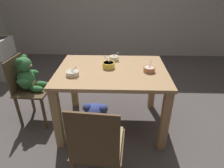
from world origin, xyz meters
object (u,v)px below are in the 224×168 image
Objects in this scene: dining_table at (112,80)px; porridge_bowl_cream_near_left at (72,73)px; teddy_chair_near_left at (28,80)px; porridge_bowl_terracotta_near_right at (149,69)px; porridge_bowl_yellow_center at (109,65)px; teddy_chair_near_front at (97,136)px; porridge_bowl_white_far_center at (114,58)px.

porridge_bowl_cream_near_left is (-0.39, -0.17, 0.16)m from dining_table.
porridge_bowl_cream_near_left is at bearing -17.71° from teddy_chair_near_left.
dining_table is 9.29× the size of porridge_bowl_terracotta_near_right.
porridge_bowl_yellow_center reaches higher than porridge_bowl_terracotta_near_right.
porridge_bowl_yellow_center is at bearing 30.07° from porridge_bowl_cream_near_left.
teddy_chair_near_front is 6.52× the size of porridge_bowl_yellow_center.
porridge_bowl_terracotta_near_right is at bearing -26.15° from teddy_chair_near_front.
porridge_bowl_cream_near_left is 1.03× the size of porridge_bowl_terracotta_near_right.
porridge_bowl_cream_near_left is (0.59, -0.23, 0.20)m from teddy_chair_near_left.
porridge_bowl_white_far_center is (0.10, 1.09, 0.21)m from teddy_chair_near_front.
teddy_chair_near_front is 1.12m from porridge_bowl_white_far_center.
dining_table is 0.98m from teddy_chair_near_left.
porridge_bowl_yellow_center is at bearing -103.65° from porridge_bowl_white_far_center.
teddy_chair_near_front is at bearing -95.19° from porridge_bowl_white_far_center.
porridge_bowl_terracotta_near_right is at bearing -11.48° from porridge_bowl_yellow_center.
teddy_chair_near_front reaches higher than teddy_chair_near_left.
porridge_bowl_terracotta_near_right is (1.37, -0.11, 0.20)m from teddy_chair_near_left.
porridge_bowl_cream_near_left is at bearing -171.49° from porridge_bowl_terracotta_near_right.
teddy_chair_near_front is 6.70× the size of porridge_bowl_cream_near_left.
porridge_bowl_cream_near_left is 0.97× the size of porridge_bowl_yellow_center.
porridge_bowl_white_far_center is at bearing -0.08° from teddy_chair_near_front.
porridge_bowl_white_far_center is 0.49m from porridge_bowl_terracotta_near_right.
porridge_bowl_terracotta_near_right is (0.78, 0.12, 0.00)m from porridge_bowl_cream_near_left.
dining_table is 8.78× the size of porridge_bowl_yellow_center.
porridge_bowl_cream_near_left is at bearing -156.95° from dining_table.
teddy_chair_near_front is 1.03× the size of teddy_chair_near_left.
teddy_chair_near_front is 1.26m from teddy_chair_near_left.
teddy_chair_near_left reaches higher than porridge_bowl_white_far_center.
porridge_bowl_yellow_center is at bearing 134.61° from dining_table.
porridge_bowl_cream_near_left reaches higher than porridge_bowl_white_far_center.
dining_table is 0.83m from teddy_chair_near_front.
porridge_bowl_terracotta_near_right is at bearing 8.51° from porridge_bowl_cream_near_left.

